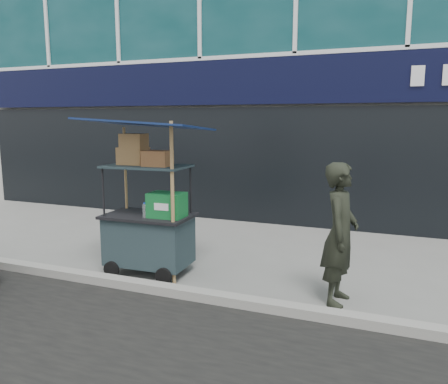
% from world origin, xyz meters
% --- Properties ---
extents(ground, '(80.00, 80.00, 0.00)m').
position_xyz_m(ground, '(0.00, 0.00, 0.00)').
color(ground, slate).
rests_on(ground, ground).
extents(curb, '(80.00, 0.18, 0.12)m').
position_xyz_m(curb, '(0.00, -0.20, 0.06)').
color(curb, gray).
rests_on(curb, ground).
extents(vendor_cart, '(1.65, 1.19, 2.18)m').
position_xyz_m(vendor_cart, '(-1.22, 0.41, 0.76)').
color(vendor_cart, '#1B2C2E').
rests_on(vendor_cart, ground).
extents(vendor_man, '(0.44, 0.64, 1.67)m').
position_xyz_m(vendor_man, '(1.37, 0.36, 0.83)').
color(vendor_man, black).
rests_on(vendor_man, ground).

